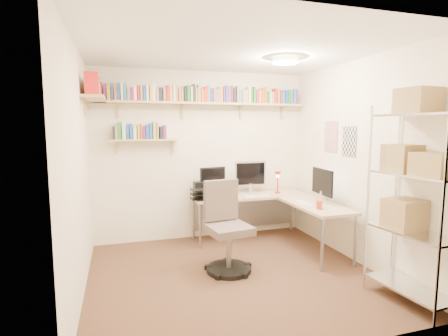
# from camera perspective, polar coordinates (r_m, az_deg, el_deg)

# --- Properties ---
(ground) EXTENTS (3.20, 3.20, 0.00)m
(ground) POSITION_cam_1_polar(r_m,az_deg,el_deg) (4.19, 1.59, -16.99)
(ground) COLOR #4D3621
(ground) RESTS_ON ground
(room_shell) EXTENTS (3.24, 3.04, 2.52)m
(room_shell) POSITION_cam_1_polar(r_m,az_deg,el_deg) (3.84, 1.73, 4.71)
(room_shell) COLOR beige
(room_shell) RESTS_ON ground
(wall_shelves) EXTENTS (3.12, 1.09, 0.80)m
(wall_shelves) POSITION_cam_1_polar(r_m,az_deg,el_deg) (5.01, -7.73, 10.63)
(wall_shelves) COLOR tan
(wall_shelves) RESTS_ON ground
(corner_desk) EXTENTS (1.79, 1.71, 1.17)m
(corner_desk) POSITION_cam_1_polar(r_m,az_deg,el_deg) (5.08, 5.59, -4.87)
(corner_desk) COLOR tan
(corner_desk) RESTS_ON ground
(office_chair) EXTENTS (0.56, 0.56, 1.05)m
(office_chair) POSITION_cam_1_polar(r_m,az_deg,el_deg) (4.16, 0.42, -10.59)
(office_chair) COLOR black
(office_chair) RESTS_ON ground
(wire_rack) EXTENTS (0.47, 0.85, 2.04)m
(wire_rack) POSITION_cam_1_polar(r_m,az_deg,el_deg) (3.71, 28.67, -0.69)
(wire_rack) COLOR silver
(wire_rack) RESTS_ON ground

